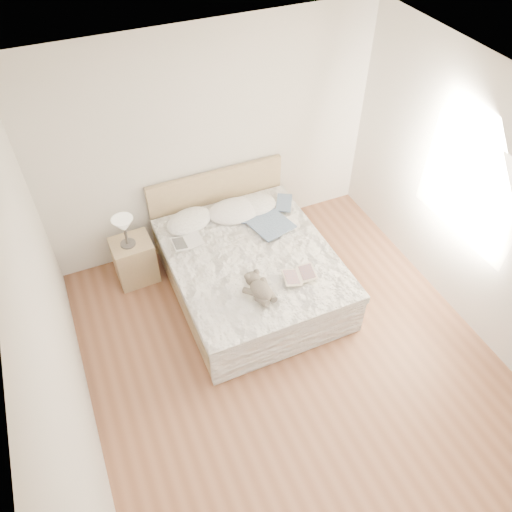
{
  "coord_description": "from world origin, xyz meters",
  "views": [
    {
      "loc": [
        -1.51,
        -2.46,
        4.41
      ],
      "look_at": [
        0.03,
        1.05,
        0.62
      ],
      "focal_mm": 35.0,
      "sensor_mm": 36.0,
      "label": 1
    }
  ],
  "objects_px": {
    "bed": "(249,268)",
    "nightstand": "(135,260)",
    "table_lamp": "(124,226)",
    "teddy_bear": "(261,295)",
    "childrens_book": "(299,275)",
    "photo_book": "(187,242)"
  },
  "relations": [
    {
      "from": "nightstand",
      "to": "photo_book",
      "type": "distance_m",
      "value": 0.75
    },
    {
      "from": "childrens_book",
      "to": "teddy_bear",
      "type": "xyz_separation_m",
      "value": [
        -0.48,
        -0.1,
        0.02
      ]
    },
    {
      "from": "table_lamp",
      "to": "teddy_bear",
      "type": "relative_size",
      "value": 1.05
    },
    {
      "from": "table_lamp",
      "to": "teddy_bear",
      "type": "xyz_separation_m",
      "value": [
        1.03,
        -1.36,
        -0.18
      ]
    },
    {
      "from": "nightstand",
      "to": "teddy_bear",
      "type": "distance_m",
      "value": 1.74
    },
    {
      "from": "table_lamp",
      "to": "teddy_bear",
      "type": "bearing_deg",
      "value": -52.88
    },
    {
      "from": "bed",
      "to": "photo_book",
      "type": "xyz_separation_m",
      "value": [
        -0.59,
        0.35,
        0.32
      ]
    },
    {
      "from": "table_lamp",
      "to": "bed",
      "type": "bearing_deg",
      "value": -29.07
    },
    {
      "from": "photo_book",
      "to": "teddy_bear",
      "type": "relative_size",
      "value": 0.97
    },
    {
      "from": "childrens_book",
      "to": "teddy_bear",
      "type": "height_order",
      "value": "teddy_bear"
    },
    {
      "from": "nightstand",
      "to": "table_lamp",
      "type": "relative_size",
      "value": 1.49
    },
    {
      "from": "table_lamp",
      "to": "photo_book",
      "type": "distance_m",
      "value": 0.71
    },
    {
      "from": "childrens_book",
      "to": "photo_book",
      "type": "bearing_deg",
      "value": 145.22
    },
    {
      "from": "nightstand",
      "to": "photo_book",
      "type": "bearing_deg",
      "value": -29.65
    },
    {
      "from": "bed",
      "to": "teddy_bear",
      "type": "bearing_deg",
      "value": -103.1
    },
    {
      "from": "photo_book",
      "to": "bed",
      "type": "bearing_deg",
      "value": -30.99
    },
    {
      "from": "bed",
      "to": "nightstand",
      "type": "xyz_separation_m",
      "value": [
        -1.17,
        0.68,
        -0.03
      ]
    },
    {
      "from": "bed",
      "to": "nightstand",
      "type": "bearing_deg",
      "value": 149.72
    },
    {
      "from": "bed",
      "to": "nightstand",
      "type": "height_order",
      "value": "bed"
    },
    {
      "from": "childrens_book",
      "to": "bed",
      "type": "bearing_deg",
      "value": 129.54
    },
    {
      "from": "childrens_book",
      "to": "nightstand",
      "type": "bearing_deg",
      "value": 150.74
    },
    {
      "from": "bed",
      "to": "photo_book",
      "type": "relative_size",
      "value": 6.18
    }
  ]
}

